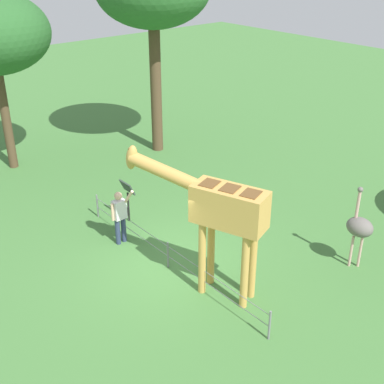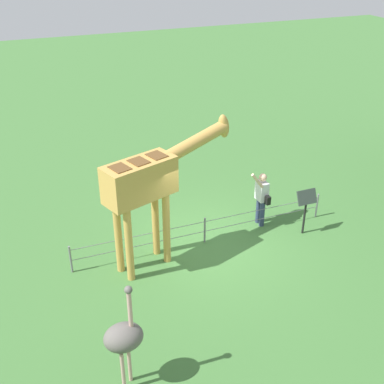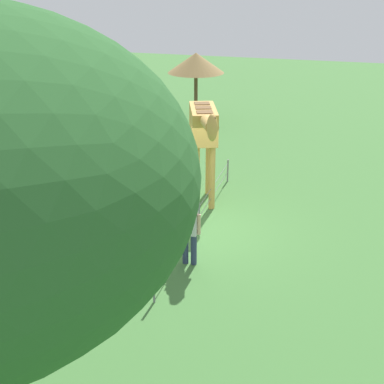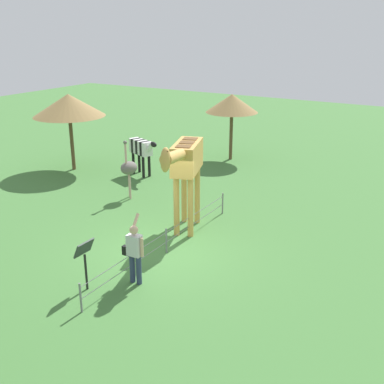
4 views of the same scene
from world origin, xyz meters
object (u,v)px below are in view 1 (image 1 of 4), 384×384
(visitor, at_px, (120,214))
(ostrich, at_px, (360,227))
(info_sign, at_px, (128,193))
(giraffe, at_px, (217,209))

(visitor, xyz_separation_m, ostrich, (-4.90, -3.99, 0.27))
(visitor, height_order, ostrich, ostrich)
(visitor, height_order, info_sign, visitor)
(giraffe, relative_size, info_sign, 2.74)
(giraffe, distance_m, info_sign, 4.39)
(giraffe, distance_m, ostrich, 3.94)
(visitor, bearing_deg, ostrich, -140.86)
(visitor, distance_m, ostrich, 6.32)
(visitor, bearing_deg, info_sign, -43.82)
(giraffe, xyz_separation_m, ostrich, (-1.59, -3.44, -1.07))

